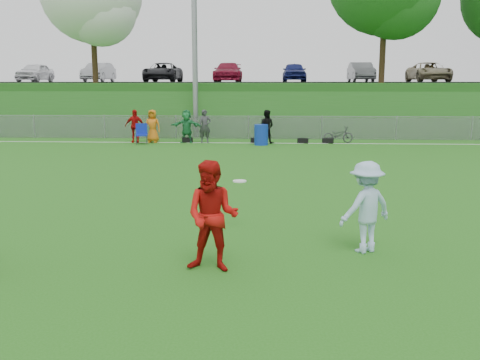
# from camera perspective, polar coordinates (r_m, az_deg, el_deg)

# --- Properties ---
(ground) EXTENTS (120.00, 120.00, 0.00)m
(ground) POSITION_cam_1_polar(r_m,az_deg,el_deg) (9.84, -3.55, -7.91)
(ground) COLOR #1F5F14
(ground) RESTS_ON ground
(sideline_far) EXTENTS (60.00, 0.10, 0.01)m
(sideline_far) POSITION_cam_1_polar(r_m,az_deg,el_deg) (27.47, 0.73, 3.97)
(sideline_far) COLOR white
(sideline_far) RESTS_ON ground
(fence) EXTENTS (58.00, 0.06, 1.30)m
(fence) POSITION_cam_1_polar(r_m,az_deg,el_deg) (29.40, 0.90, 5.66)
(fence) COLOR gray
(fence) RESTS_ON ground
(light_pole) EXTENTS (1.20, 0.40, 12.15)m
(light_pole) POSITION_cam_1_polar(r_m,az_deg,el_deg) (30.57, -4.90, 17.18)
(light_pole) COLOR gray
(light_pole) RESTS_ON ground
(berm) EXTENTS (120.00, 18.00, 3.00)m
(berm) POSITION_cam_1_polar(r_m,az_deg,el_deg) (40.32, 1.49, 8.16)
(berm) COLOR #1F5818
(berm) RESTS_ON ground
(parking_lot) EXTENTS (120.00, 12.00, 0.10)m
(parking_lot) POSITION_cam_1_polar(r_m,az_deg,el_deg) (42.29, 1.58, 10.36)
(parking_lot) COLOR black
(parking_lot) RESTS_ON berm
(car_row) EXTENTS (32.04, 5.18, 1.44)m
(car_row) POSITION_cam_1_polar(r_m,az_deg,el_deg) (41.35, -0.10, 11.43)
(car_row) COLOR white
(car_row) RESTS_ON parking_lot
(spectator_row) EXTENTS (7.79, 0.86, 1.69)m
(spectator_row) POSITION_cam_1_polar(r_m,az_deg,el_deg) (27.66, -5.29, 5.73)
(spectator_row) COLOR #AD0C0C
(spectator_row) RESTS_ON ground
(gear_bags) EXTENTS (7.83, 0.48, 0.26)m
(gear_bags) POSITION_cam_1_polar(r_m,az_deg,el_deg) (27.54, 3.04, 4.24)
(gear_bags) COLOR black
(gear_bags) RESTS_ON ground
(player_red_center) EXTENTS (1.00, 0.83, 1.85)m
(player_red_center) POSITION_cam_1_polar(r_m,az_deg,el_deg) (8.77, -2.95, -3.90)
(player_red_center) COLOR #AD0F0C
(player_red_center) RESTS_ON ground
(player_blue) EXTENTS (1.26, 1.09, 1.69)m
(player_blue) POSITION_cam_1_polar(r_m,az_deg,el_deg) (10.02, 13.28, -2.83)
(player_blue) COLOR #A3C3E2
(player_blue) RESTS_ON ground
(frisbee) EXTENTS (0.29, 0.29, 0.03)m
(frisbee) POSITION_cam_1_polar(r_m,az_deg,el_deg) (11.19, -0.04, -0.12)
(frisbee) COLOR white
(frisbee) RESTS_ON ground
(recycling_bin) EXTENTS (0.74, 0.74, 1.02)m
(recycling_bin) POSITION_cam_1_polar(r_m,az_deg,el_deg) (26.61, 2.27, 4.85)
(recycling_bin) COLOR #0E2F9D
(recycling_bin) RESTS_ON ground
(camp_chair) EXTENTS (0.67, 0.68, 1.03)m
(camp_chair) POSITION_cam_1_polar(r_m,az_deg,el_deg) (27.40, -10.46, 4.41)
(camp_chair) COLOR #0E22A1
(camp_chair) RESTS_ON ground
(bicycle) EXTENTS (1.68, 0.91, 0.84)m
(bicycle) POSITION_cam_1_polar(r_m,az_deg,el_deg) (27.88, 10.41, 4.75)
(bicycle) COLOR #2C2C2E
(bicycle) RESTS_ON ground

